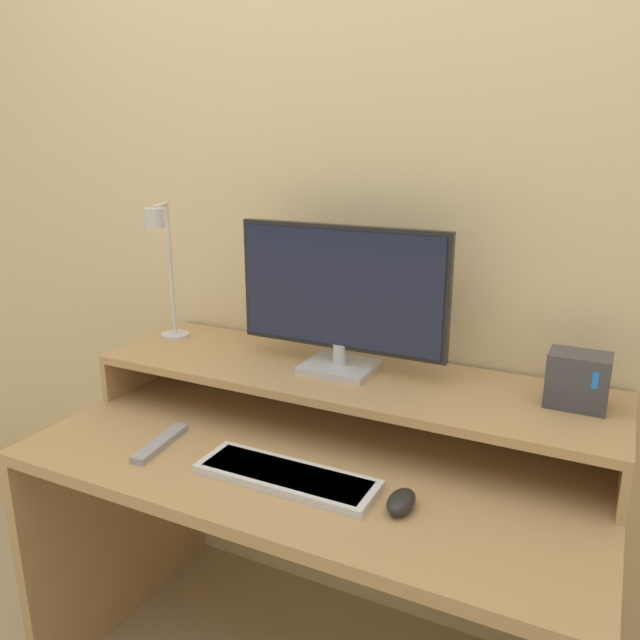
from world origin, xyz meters
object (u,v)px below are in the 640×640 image
desk_lamp (164,262)px  mouse (401,502)px  router_dock (578,380)px  keyboard (286,476)px  remote_control (160,443)px  monitor (341,296)px

desk_lamp → mouse: bearing=-20.2°
router_dock → mouse: size_ratio=1.41×
desk_lamp → keyboard: desk_lamp is taller
remote_control → mouse: bearing=0.4°
monitor → desk_lamp: 0.54m
desk_lamp → remote_control: desk_lamp is taller
router_dock → remote_control: router_dock is taller
desk_lamp → mouse: desk_lamp is taller
mouse → remote_control: mouse is taller
keyboard → router_dock: bearing=34.4°
router_dock → mouse: router_dock is taller
keyboard → remote_control: 0.35m
monitor → keyboard: monitor is taller
router_dock → keyboard: (-0.54, -0.37, -0.19)m
remote_control → router_dock: bearing=22.5°
keyboard → mouse: (0.26, 0.00, 0.01)m
keyboard → mouse: 0.26m
keyboard → monitor: bearing=95.0°
monitor → mouse: (0.29, -0.34, -0.32)m
desk_lamp → remote_control: bearing=-55.1°
monitor → router_dock: monitor is taller
router_dock → remote_control: size_ratio=0.66×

